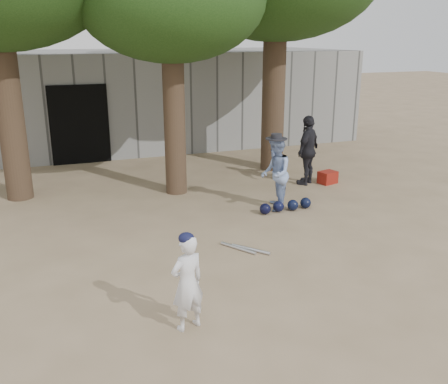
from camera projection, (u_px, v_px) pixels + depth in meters
name	position (u px, v px, depth m)	size (l,w,h in m)	color
ground	(210.00, 273.00, 7.65)	(70.00, 70.00, 0.00)	#937C5E
boy_player	(187.00, 283.00, 6.05)	(0.45, 0.30, 1.24)	white
spectator_blue	(275.00, 174.00, 10.26)	(0.74, 0.58, 1.53)	#8199C8
spectator_dark	(308.00, 150.00, 12.01)	(0.99, 0.41, 1.68)	black
red_bag	(328.00, 177.00, 12.26)	(0.42, 0.32, 0.30)	maroon
back_building	(109.00, 98.00, 16.45)	(16.00, 5.24, 3.00)	gray
helmet_row	(286.00, 206.00, 10.32)	(1.19, 0.28, 0.23)	black
bat_pile	(245.00, 249.00, 8.47)	(0.64, 0.74, 0.06)	silver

